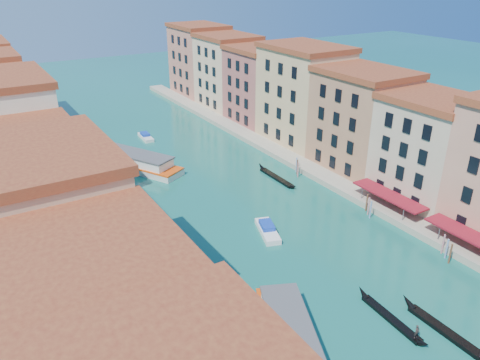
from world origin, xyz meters
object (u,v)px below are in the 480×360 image
object	(u,v)px
vaporetto_far	(132,160)
gondola_right	(450,333)
gondola_fore	(391,317)
vaporetto_near	(294,348)

from	to	relation	value
vaporetto_far	gondola_right	world-z (taller)	vaporetto_far
vaporetto_far	gondola_fore	xyz separation A→B (m)	(9.76, -55.79, -1.07)
gondola_fore	gondola_right	distance (m)	5.92
vaporetto_near	vaporetto_far	distance (m)	54.69
vaporetto_near	gondola_fore	distance (m)	12.43
vaporetto_far	gondola_right	bearing A→B (deg)	-106.01
vaporetto_far	gondola_fore	distance (m)	56.65
vaporetto_near	gondola_fore	size ratio (longest dim) A/B	1.79
vaporetto_near	vaporetto_far	world-z (taller)	vaporetto_far
vaporetto_near	vaporetto_far	xyz separation A→B (m)	(2.57, 54.63, 0.14)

